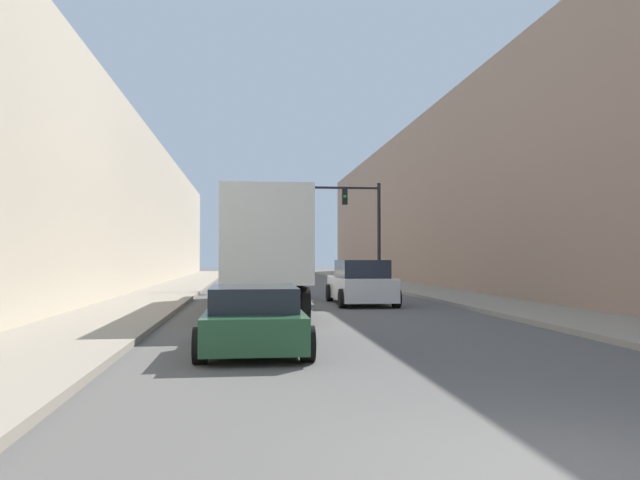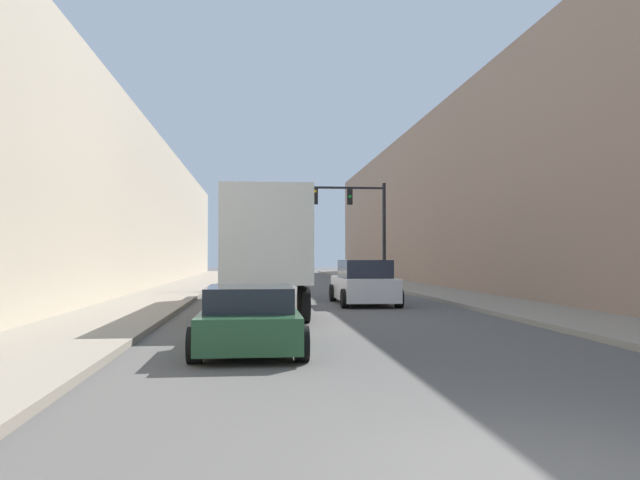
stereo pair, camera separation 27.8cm
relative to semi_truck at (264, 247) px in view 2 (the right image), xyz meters
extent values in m
cube|color=gray|center=(8.78, 12.20, -2.13)|extent=(3.26, 80.00, 0.15)
cube|color=gray|center=(-4.46, 12.20, -2.13)|extent=(3.26, 80.00, 0.15)
cube|color=#997A66|center=(13.41, 12.20, 3.24)|extent=(6.00, 80.00, 10.87)
cube|color=beige|center=(-9.09, 12.20, 2.39)|extent=(6.00, 80.00, 9.19)
cube|color=silver|center=(0.00, -1.08, 0.27)|extent=(2.51, 10.62, 2.73)
cube|color=black|center=(0.00, -1.08, -1.25)|extent=(1.26, 10.62, 0.24)
cube|color=black|center=(0.00, 5.36, -0.82)|extent=(2.51, 2.26, 2.76)
cylinder|color=black|center=(-1.11, -5.19, -1.70)|extent=(0.25, 1.00, 1.00)
cylinder|color=black|center=(1.11, -5.19, -1.70)|extent=(0.25, 1.00, 1.00)
cylinder|color=black|center=(-1.11, -3.99, -1.70)|extent=(0.25, 1.00, 1.00)
cylinder|color=black|center=(1.11, -3.99, -1.70)|extent=(0.25, 1.00, 1.00)
cylinder|color=black|center=(-1.11, 5.36, -1.70)|extent=(0.25, 1.00, 1.00)
cylinder|color=black|center=(1.11, 5.36, -1.70)|extent=(0.25, 1.00, 1.00)
cube|color=#234C2D|center=(-0.39, -10.19, -1.70)|extent=(1.87, 4.21, 0.64)
cube|color=#1E232D|center=(-0.39, -10.40, -1.15)|extent=(1.65, 2.32, 0.46)
cylinder|color=black|center=(-1.33, -8.79, -1.88)|extent=(0.25, 0.64, 0.64)
cylinder|color=black|center=(0.55, -8.79, -1.88)|extent=(0.25, 0.64, 0.64)
cylinder|color=black|center=(-1.33, -11.70, -1.88)|extent=(0.25, 0.64, 0.64)
cylinder|color=black|center=(0.55, -11.70, -1.88)|extent=(0.25, 0.64, 0.64)
cube|color=silver|center=(3.90, 1.37, -1.58)|extent=(1.99, 4.85, 0.86)
cube|color=#1E232D|center=(3.90, 1.13, -0.81)|extent=(1.75, 2.67, 0.68)
cylinder|color=black|center=(2.91, 3.10, -1.85)|extent=(0.25, 0.70, 0.70)
cylinder|color=black|center=(4.90, 3.10, -1.85)|extent=(0.25, 0.70, 0.70)
cylinder|color=black|center=(2.91, -0.45, -1.85)|extent=(0.25, 0.70, 0.70)
cylinder|color=black|center=(4.90, -0.45, -1.85)|extent=(0.25, 0.70, 0.70)
cylinder|color=black|center=(7.00, 12.36, 0.85)|extent=(0.20, 0.20, 6.10)
cube|color=black|center=(3.03, 12.36, 3.60)|extent=(7.95, 0.12, 0.12)
cube|color=black|center=(5.01, 12.36, 3.09)|extent=(0.30, 0.24, 0.90)
sphere|color=green|center=(5.01, 12.22, 3.09)|extent=(0.18, 0.18, 0.18)
cube|color=black|center=(3.03, 12.36, 3.09)|extent=(0.30, 0.24, 0.90)
sphere|color=gold|center=(3.03, 12.22, 3.37)|extent=(0.18, 0.18, 0.18)
cube|color=black|center=(1.04, 12.36, 3.09)|extent=(0.30, 0.24, 0.90)
sphere|color=green|center=(1.04, 12.22, 3.09)|extent=(0.18, 0.18, 0.18)
camera|label=1|loc=(-0.52, -22.74, -0.34)|focal=35.00mm
camera|label=2|loc=(-0.25, -22.77, -0.34)|focal=35.00mm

